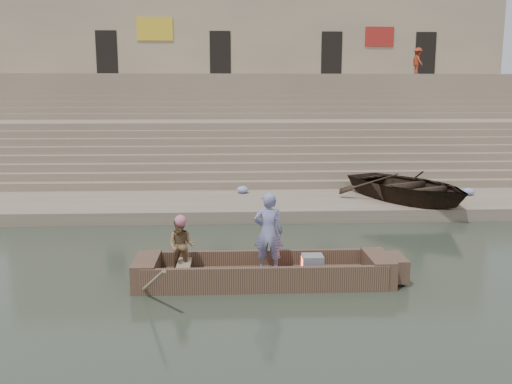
{
  "coord_description": "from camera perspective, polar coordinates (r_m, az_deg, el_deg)",
  "views": [
    {
      "loc": [
        -1.41,
        -10.82,
        4.14
      ],
      "look_at": [
        -0.71,
        4.06,
        1.4
      ],
      "focal_mm": 38.02,
      "sensor_mm": 36.0,
      "label": 1
    }
  ],
  "objects": [
    {
      "name": "beached_rowboat",
      "position": [
        19.66,
        15.72,
        0.59
      ],
      "size": [
        5.45,
        6.05,
        1.03
      ],
      "primitive_type": "imported",
      "rotation": [
        0.0,
        0.0,
        0.48
      ],
      "color": "#2D2116",
      "rests_on": "lower_landing"
    },
    {
      "name": "rowing_man",
      "position": [
        12.03,
        -7.89,
        -5.61
      ],
      "size": [
        0.69,
        0.59,
        1.23
      ],
      "primitive_type": "imported",
      "rotation": [
        0.0,
        0.0,
        -0.22
      ],
      "color": "#27753C",
      "rests_on": "main_rowboat"
    },
    {
      "name": "building_wall",
      "position": [
        37.37,
        -0.55,
        12.66
      ],
      "size": [
        32.0,
        5.07,
        11.2
      ],
      "color": "tan",
      "rests_on": "ground"
    },
    {
      "name": "main_rowboat",
      "position": [
        12.09,
        0.8,
        -9.05
      ],
      "size": [
        5.0,
        1.3,
        0.22
      ],
      "primitive_type": "cube",
      "color": "brown",
      "rests_on": "ground"
    },
    {
      "name": "ground",
      "position": [
        11.67,
        4.5,
        -10.38
      ],
      "size": [
        120.0,
        120.0,
        0.0
      ],
      "primitive_type": "plane",
      "color": "#293225",
      "rests_on": "ground"
    },
    {
      "name": "rowboat_trim",
      "position": [
        12.03,
        1.8,
        -8.15
      ],
      "size": [
        6.04,
        2.63,
        1.9
      ],
      "color": "brown",
      "rests_on": "ground"
    },
    {
      "name": "ghat_steps",
      "position": [
        28.14,
        0.18,
        5.65
      ],
      "size": [
        32.0,
        11.0,
        5.2
      ],
      "color": "#83725D",
      "rests_on": "ground"
    },
    {
      "name": "pedestrian",
      "position": [
        34.32,
        16.64,
        13.06
      ],
      "size": [
        0.71,
        1.08,
        1.55
      ],
      "primitive_type": "imported",
      "rotation": [
        0.0,
        0.0,
        1.71
      ],
      "color": "maroon",
      "rests_on": "upper_landing"
    },
    {
      "name": "lower_landing",
      "position": [
        19.28,
        1.55,
        -1.37
      ],
      "size": [
        32.0,
        4.0,
        0.4
      ],
      "primitive_type": "cube",
      "color": "#83725D",
      "rests_on": "ground"
    },
    {
      "name": "standing_man",
      "position": [
        11.94,
        1.32,
        -4.26
      ],
      "size": [
        0.7,
        0.5,
        1.79
      ],
      "primitive_type": "imported",
      "rotation": [
        0.0,
        0.0,
        3.02
      ],
      "color": "navy",
      "rests_on": "main_rowboat"
    },
    {
      "name": "cloth_bundles",
      "position": [
        19.34,
        -2.34,
        -0.34
      ],
      "size": [
        18.14,
        3.01,
        0.26
      ],
      "color": "#3F5999",
      "rests_on": "lower_landing"
    },
    {
      "name": "television",
      "position": [
        12.1,
        5.89,
        -7.54
      ],
      "size": [
        0.46,
        0.42,
        0.4
      ],
      "color": "slate",
      "rests_on": "main_rowboat"
    },
    {
      "name": "mid_landing",
      "position": [
        26.5,
        0.36,
        4.48
      ],
      "size": [
        32.0,
        3.0,
        2.8
      ],
      "primitive_type": "cube",
      "color": "#83725D",
      "rests_on": "ground"
    },
    {
      "name": "upper_landing",
      "position": [
        33.38,
        -0.28,
        7.77
      ],
      "size": [
        32.0,
        3.0,
        5.2
      ],
      "primitive_type": "cube",
      "color": "#83725D",
      "rests_on": "ground"
    }
  ]
}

